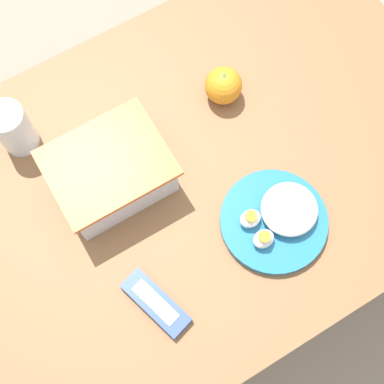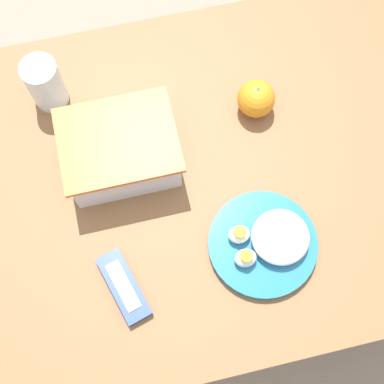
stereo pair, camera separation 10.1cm
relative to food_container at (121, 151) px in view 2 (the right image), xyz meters
name	(u,v)px [view 2 (the right image)]	position (x,y,z in m)	size (l,w,h in m)	color
ground_plane	(197,253)	(0.14, -0.06, -0.76)	(10.00, 10.00, 0.00)	gray
table	(200,189)	(0.14, -0.06, -0.14)	(1.13, 0.76, 0.71)	brown
food_container	(121,151)	(0.00, 0.00, 0.00)	(0.22, 0.18, 0.10)	white
orange_fruit	(256,99)	(0.28, 0.05, -0.01)	(0.08, 0.08, 0.08)	orange
rice_plate	(267,242)	(0.23, -0.23, -0.02)	(0.20, 0.20, 0.06)	teal
candy_bar	(124,287)	(-0.05, -0.25, -0.04)	(0.08, 0.14, 0.02)	#334C9E
drinking_glass	(45,84)	(-0.12, 0.17, 0.01)	(0.07, 0.07, 0.11)	silver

